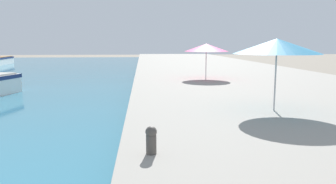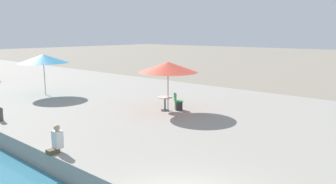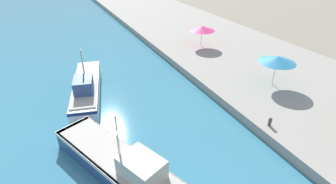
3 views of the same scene
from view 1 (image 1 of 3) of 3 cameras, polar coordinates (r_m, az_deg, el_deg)
The scene contains 4 objects.
quay_promenade at distance 33.59m, azimuth 8.28°, elevation 3.45°, with size 16.00×90.00×0.76m.
cafe_umbrella_white at distance 12.81m, azimuth 18.44°, elevation 7.57°, with size 3.20×3.20×2.69m.
cafe_umbrella_striped at distance 23.74m, azimuth 6.69°, elevation 7.69°, with size 3.12×3.12×2.49m.
mooring_bollard at distance 7.57m, azimuth -2.94°, elevation -8.21°, with size 0.26×0.26×0.65m.
Camera 1 is at (0.60, 4.37, 3.28)m, focal length 35.00 mm.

